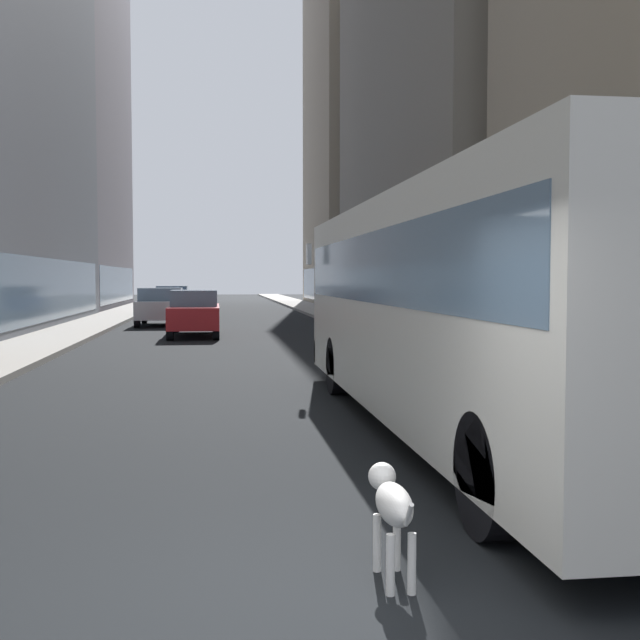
% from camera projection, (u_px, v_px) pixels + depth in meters
% --- Properties ---
extents(ground_plane, '(120.00, 120.00, 0.00)m').
position_uv_depth(ground_plane, '(225.00, 319.00, 39.16)').
color(ground_plane, black).
extents(sidewalk_left, '(2.40, 110.00, 0.15)m').
position_uv_depth(sidewalk_left, '(108.00, 318.00, 38.41)').
color(sidewalk_left, '#9E9991').
rests_on(sidewalk_left, ground).
extents(sidewalk_right, '(2.40, 110.00, 0.15)m').
position_uv_depth(sidewalk_right, '(338.00, 317.00, 39.90)').
color(sidewalk_right, '#9E9991').
rests_on(sidewalk_right, ground).
extents(building_left_far, '(9.56, 19.86, 34.48)m').
position_uv_depth(building_left_far, '(43.00, 52.00, 52.57)').
color(building_left_far, slate).
rests_on(building_left_far, ground).
extents(building_right_far, '(9.78, 15.89, 26.55)m').
position_uv_depth(building_right_far, '(377.00, 132.00, 59.96)').
color(building_right_far, '#A0937F').
rests_on(building_right_far, ground).
extents(transit_bus, '(2.78, 11.53, 3.05)m').
position_uv_depth(transit_bus, '(464.00, 298.00, 10.28)').
color(transit_bus, silver).
rests_on(transit_bus, ground).
extents(car_blue_hatchback, '(1.75, 4.03, 1.62)m').
position_uv_depth(car_blue_hatchback, '(173.00, 301.00, 42.55)').
color(car_blue_hatchback, '#4C6BB7').
rests_on(car_blue_hatchback, ground).
extents(car_silver_sedan, '(1.93, 4.08, 1.62)m').
position_uv_depth(car_silver_sedan, '(161.00, 306.00, 33.64)').
color(car_silver_sedan, '#B7BABF').
rests_on(car_silver_sedan, ground).
extents(car_red_coupe, '(1.71, 4.77, 1.62)m').
position_uv_depth(car_red_coupe, '(195.00, 313.00, 27.51)').
color(car_red_coupe, red).
rests_on(car_red_coupe, ground).
extents(dalmatian_dog, '(0.22, 0.96, 0.72)m').
position_uv_depth(dalmatian_dog, '(392.00, 504.00, 5.27)').
color(dalmatian_dog, white).
rests_on(dalmatian_dog, ground).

